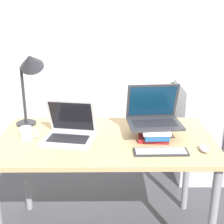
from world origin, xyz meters
TOP-DOWN VIEW (x-y plane):
  - wall_back at (0.00, 1.60)m, footprint 8.00×0.05m
  - desk at (0.00, 0.38)m, footprint 1.39×0.76m
  - laptop_left at (-0.23, 0.38)m, footprint 0.35×0.31m
  - book_stack at (0.31, 0.39)m, footprint 0.21×0.27m
  - laptop_on_books at (0.31, 0.42)m, footprint 0.36×0.28m
  - wireless_keyboard at (0.32, 0.17)m, footprint 0.32×0.11m
  - mouse at (0.59, 0.19)m, footprint 0.06×0.10m
  - mug at (-0.51, 0.37)m, footprint 0.12×0.08m
  - desk_lamp at (-0.51, 0.60)m, footprint 0.23×0.20m
  - mini_fridge at (0.90, 1.26)m, footprint 0.46×0.55m

SIDE VIEW (x-z plane):
  - mini_fridge at x=0.90m, z-range 0.00..0.90m
  - desk at x=0.00m, z-range 0.30..1.07m
  - wireless_keyboard at x=0.32m, z-range 0.77..0.79m
  - mouse at x=0.59m, z-range 0.77..0.81m
  - mug at x=-0.51m, z-range 0.77..0.86m
  - book_stack at x=0.31m, z-range 0.78..0.86m
  - laptop_left at x=-0.23m, z-range 0.70..0.95m
  - laptop_on_books at x=0.31m, z-range 0.79..1.04m
  - desk_lamp at x=-0.51m, z-range 0.91..1.46m
  - wall_back at x=0.00m, z-range 0.00..2.70m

